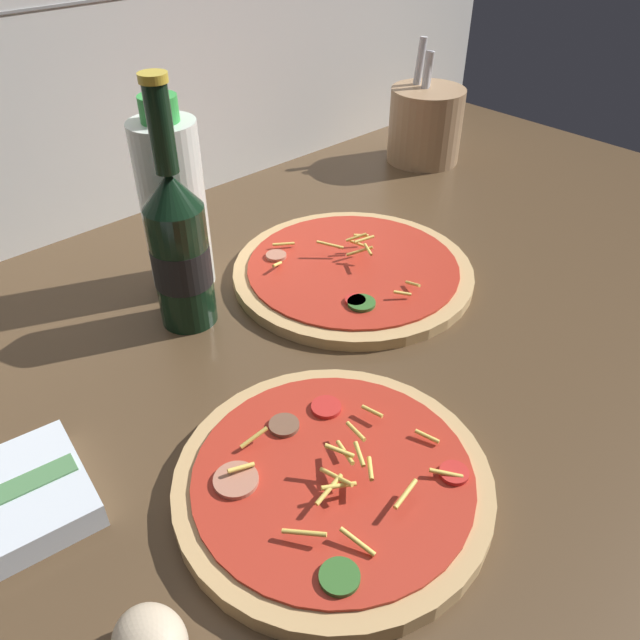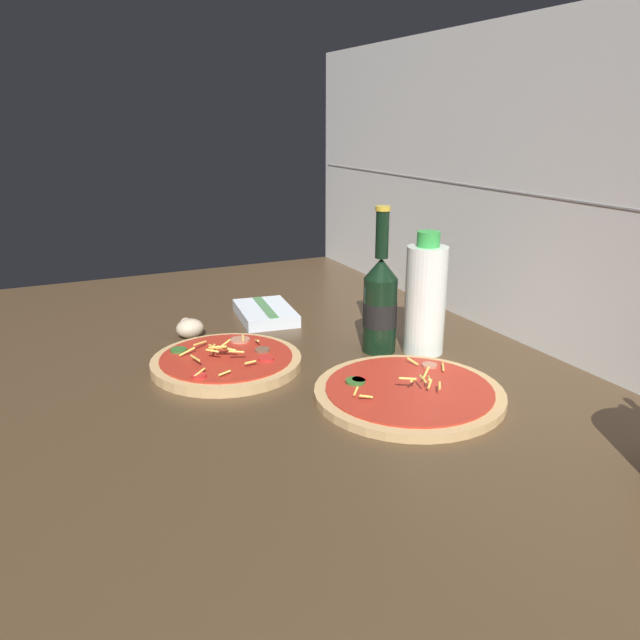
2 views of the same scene
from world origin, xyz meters
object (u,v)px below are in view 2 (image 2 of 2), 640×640
Objects in this scene: pizza_far at (409,392)px; mushroom_left at (190,328)px; beer_bottle at (380,303)px; oil_bottle at (425,298)px; dish_towel at (265,313)px; pizza_near at (227,361)px.

pizza_far is 5.17× the size of mushroom_left.
beer_bottle reaches higher than oil_bottle.
mushroom_left is 0.31× the size of dish_towel.
mushroom_left is at bearing -150.68° from pizza_far.
beer_bottle is 8.01cm from oil_bottle.
pizza_far is 46.41cm from dish_towel.
oil_bottle is 45.26cm from mushroom_left.
beer_bottle is at bearing 162.46° from pizza_far.
oil_bottle reaches higher than mushroom_left.
mushroom_left reaches higher than dish_towel.
oil_bottle is (8.11, 34.34, 9.10)cm from pizza_near.
beer_bottle reaches higher than pizza_far.
pizza_far is 47.34cm from mushroom_left.
beer_bottle is 30.37cm from dish_towel.
oil_bottle is 37.05cm from dish_towel.
pizza_far reaches higher than mushroom_left.
pizza_near is 1.16× the size of oil_bottle.
beer_bottle is 1.19× the size of oil_bottle.
pizza_near is at bearing 6.08° from mushroom_left.
beer_bottle is (-19.23, 6.08, 8.26)cm from pizza_far.
oil_bottle reaches higher than pizza_far.
dish_towel is at bearing -148.34° from oil_bottle.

